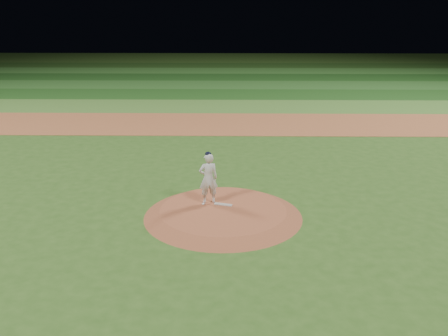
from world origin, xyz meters
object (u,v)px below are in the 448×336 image
(pitchers_mound, at_px, (223,213))
(pitching_rubber, at_px, (223,204))
(rosin_bag, at_px, (203,204))
(pitcher_on_mound, at_px, (208,178))

(pitchers_mound, xyz_separation_m, pitching_rubber, (-0.00, 0.40, 0.14))
(rosin_bag, height_order, pitcher_on_mound, pitcher_on_mound)
(pitching_rubber, xyz_separation_m, pitcher_on_mound, (-0.53, 0.20, 0.92))
(pitchers_mound, distance_m, pitcher_on_mound, 1.33)
(pitchers_mound, bearing_deg, pitching_rubber, 90.25)
(pitching_rubber, relative_size, rosin_bag, 5.83)
(pitching_rubber, bearing_deg, pitchers_mound, -73.43)
(pitchers_mound, bearing_deg, rosin_bag, 150.43)
(rosin_bag, distance_m, pitcher_on_mound, 0.94)
(pitching_rubber, distance_m, pitcher_on_mound, 1.08)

